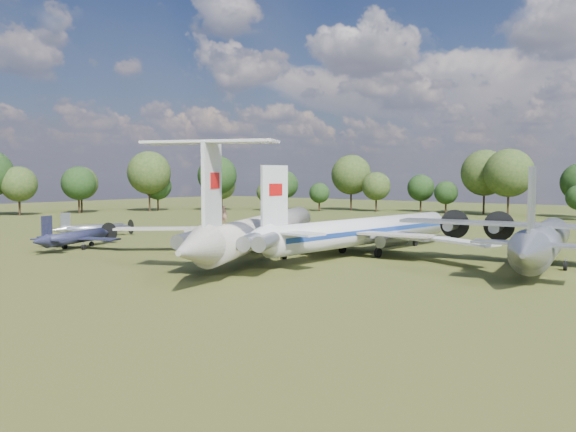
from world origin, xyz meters
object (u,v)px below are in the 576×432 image
Objects in this scene: person_on_il62 at (224,215)px; an12_transport at (543,246)px; tu104_jet at (365,236)px; il62_airliner at (265,235)px; small_prop_west at (76,240)px; small_prop_northwest at (94,231)px.

an12_transport is at bearing -143.62° from person_on_il62.
an12_transport reaches higher than tu104_jet.
tu104_jet is at bearing 179.99° from an12_transport.
small_prop_west is at bearing 179.38° from il62_airliner.
il62_airliner is 14.13m from person_on_il62.
tu104_jet reaches higher than small_prop_west.
tu104_jet is 19.71m from an12_transport.
tu104_jet is 21.52m from person_on_il62.
person_on_il62 is (-2.97, -21.02, 3.58)m from tu104_jet.
an12_transport is at bearing -2.30° from il62_airliner.
small_prop_northwest is (-62.54, -11.78, -1.23)m from an12_transport.
an12_transport is 2.12× the size of small_prop_west.
il62_airliner reaches higher than an12_transport.
an12_transport is (28.10, 11.29, -0.23)m from il62_airliner.
tu104_jet is at bearing -108.31° from person_on_il62.
an12_transport is at bearing 22.96° from small_prop_northwest.
person_on_il62 is (5.63, -12.52, 3.35)m from il62_airliner.
person_on_il62 is at bearing -92.23° from tu104_jet.
small_prop_west is (-51.65, -21.56, -1.06)m from an12_transport.
tu104_jet reaches higher than small_prop_northwest.
an12_transport is 63.65m from small_prop_northwest.
il62_airliner reaches higher than small_prop_northwest.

